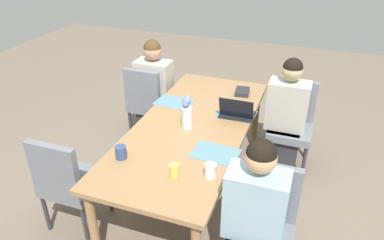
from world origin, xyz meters
TOP-DOWN VIEW (x-y plane):
  - ground_plane at (0.00, 0.00)m, footprint 10.00×10.00m
  - dining_table at (0.00, 0.00)m, footprint 2.25×0.97m
  - chair_near_left_near at (-0.73, -0.79)m, footprint 0.44×0.44m
  - person_near_left_near at (-0.80, -0.73)m, footprint 0.36×0.40m
  - chair_near_left_mid at (0.81, -0.82)m, footprint 0.44×0.44m
  - person_near_left_mid at (0.73, -0.76)m, footprint 0.36×0.40m
  - chair_far_left_far at (0.74, 0.82)m, footprint 0.44×0.44m
  - person_far_left_far at (0.81, 0.76)m, footprint 0.36×0.40m
  - chair_far_right_near at (-0.81, 0.78)m, footprint 0.44×0.44m
  - flower_vase at (-0.06, 0.03)m, footprint 0.10×0.10m
  - placemat_near_left_near at (-0.36, -0.32)m, footprint 0.28×0.38m
  - placemat_near_left_mid at (0.33, -0.32)m, footprint 0.27×0.37m
  - placemat_far_left_far at (0.37, 0.32)m, footprint 0.29×0.38m
  - laptop_near_left_mid at (0.28, -0.34)m, footprint 0.22×0.32m
  - coffee_mug_near_left at (-0.66, 0.34)m, footprint 0.09×0.09m
  - coffee_mug_near_right at (-0.65, -0.37)m, footprint 0.09×0.09m
  - coffee_mug_centre_left at (-0.74, -0.13)m, footprint 0.07×0.07m
  - book_red_cover at (0.80, -0.27)m, footprint 0.22×0.17m

SIDE VIEW (x-z plane):
  - ground_plane at x=0.00m, z-range 0.00..0.00m
  - chair_near_left_near at x=-0.73m, z-range 0.05..0.95m
  - chair_near_left_mid at x=0.81m, z-range 0.05..0.95m
  - chair_far_left_far at x=0.74m, z-range 0.05..0.95m
  - chair_far_right_near at x=-0.81m, z-range 0.05..0.95m
  - person_near_left_near at x=-0.80m, z-range -0.07..1.12m
  - person_near_left_mid at x=0.73m, z-range -0.07..1.12m
  - person_far_left_far at x=0.81m, z-range -0.07..1.12m
  - dining_table at x=0.00m, z-range 0.29..1.02m
  - placemat_near_left_near at x=-0.36m, z-range 0.72..0.73m
  - placemat_near_left_mid at x=0.33m, z-range 0.72..0.73m
  - placemat_far_left_far at x=0.37m, z-range 0.72..0.73m
  - book_red_cover at x=0.80m, z-range 0.72..0.77m
  - laptop_near_left_mid at x=0.28m, z-range 0.66..0.87m
  - coffee_mug_centre_left at x=-0.74m, z-range 0.72..0.82m
  - coffee_mug_near_left at x=-0.66m, z-range 0.72..0.83m
  - coffee_mug_near_right at x=-0.65m, z-range 0.72..0.83m
  - flower_vase at x=-0.06m, z-range 0.73..1.03m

